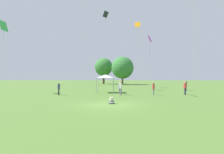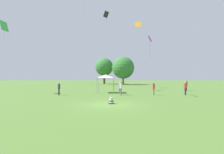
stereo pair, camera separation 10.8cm
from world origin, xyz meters
name	(u,v)px [view 2 (the right image)]	position (x,y,z in m)	size (l,w,h in m)	color
ground_plane	(108,104)	(0.00, 0.00, 0.00)	(300.00, 300.00, 0.00)	#4C702D
seated_toddler	(111,101)	(0.22, 0.41, 0.23)	(0.56, 0.64, 0.59)	#383D56
person_standing_0	(187,85)	(12.27, 15.68, 1.08)	(0.34, 0.34, 1.78)	#282D42
person_standing_1	(120,87)	(0.93, 9.39, 0.91)	(0.41, 0.41, 1.55)	slate
person_standing_2	(154,88)	(5.25, 7.98, 0.97)	(0.44, 0.44, 1.61)	slate
person_standing_3	(121,87)	(1.10, 7.66, 1.06)	(0.41, 0.41, 1.76)	slate
person_standing_4	(185,87)	(9.41, 8.48, 1.02)	(0.54, 0.54, 1.72)	#282D42
person_standing_5	(59,88)	(-6.83, 7.56, 0.96)	(0.34, 0.34, 1.59)	black
canopy_tent	(106,77)	(-1.16, 11.44, 2.40)	(2.72, 2.72, 2.70)	white
kite_0	(150,41)	(4.49, 6.26, 6.54)	(0.64, 0.83, 7.19)	#B738C6
kite_1	(193,1)	(15.73, 21.24, 17.77)	(1.16, 1.11, 19.05)	orange
kite_2	(138,27)	(4.19, 16.77, 11.33)	(1.02, 0.50, 12.20)	orange
kite_4	(106,16)	(-2.04, 23.76, 15.76)	(1.31, 1.45, 16.78)	#1E2328
kite_5	(4,27)	(-15.42, 9.54, 9.42)	(0.48, 1.49, 10.27)	green
distant_tree_0	(104,67)	(-4.64, 48.53, 6.15)	(6.48, 6.48, 9.42)	#473323
distant_tree_1	(123,68)	(2.08, 42.76, 5.56)	(7.26, 7.26, 9.19)	brown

